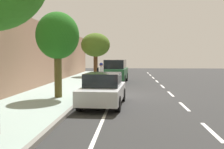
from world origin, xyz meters
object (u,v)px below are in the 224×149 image
(parked_sedan_silver_second, at_px, (103,89))
(street_tree_near_cyclist, at_px, (96,45))
(bicycle_at_curb, at_px, (103,82))
(street_tree_mid_block, at_px, (58,37))
(parked_suv_green_nearest, at_px, (116,71))
(cyclist_with_backpack, at_px, (101,72))

(parked_sedan_silver_second, distance_m, street_tree_near_cyclist, 17.71)
(bicycle_at_curb, height_order, street_tree_mid_block, street_tree_mid_block)
(parked_sedan_silver_second, relative_size, bicycle_at_curb, 2.77)
(parked_sedan_silver_second, distance_m, street_tree_mid_block, 3.90)
(parked_sedan_silver_second, xyz_separation_m, street_tree_mid_block, (2.53, -1.51, 2.56))
(bicycle_at_curb, distance_m, street_tree_near_cyclist, 10.35)
(street_tree_mid_block, bearing_deg, parked_sedan_silver_second, 149.13)
(street_tree_near_cyclist, xyz_separation_m, street_tree_mid_block, (-0.00, 15.80, -0.19))
(parked_suv_green_nearest, bearing_deg, street_tree_mid_block, 75.92)
(parked_suv_green_nearest, bearing_deg, parked_sedan_silver_second, 90.13)
(parked_suv_green_nearest, height_order, street_tree_near_cyclist, street_tree_near_cyclist)
(parked_suv_green_nearest, distance_m, bicycle_at_curb, 4.00)
(bicycle_at_curb, bearing_deg, parked_sedan_silver_second, 95.60)
(parked_sedan_silver_second, relative_size, street_tree_mid_block, 1.01)
(parked_suv_green_nearest, height_order, street_tree_mid_block, street_tree_mid_block)
(cyclist_with_backpack, bearing_deg, street_tree_mid_block, 76.60)
(parked_sedan_silver_second, distance_m, bicycle_at_curb, 7.65)
(parked_sedan_silver_second, height_order, cyclist_with_backpack, cyclist_with_backpack)
(street_tree_near_cyclist, distance_m, street_tree_mid_block, 15.80)
(parked_suv_green_nearest, bearing_deg, street_tree_near_cyclist, -66.76)
(bicycle_at_curb, distance_m, cyclist_with_backpack, 0.89)
(bicycle_at_curb, height_order, cyclist_with_backpack, cyclist_with_backpack)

